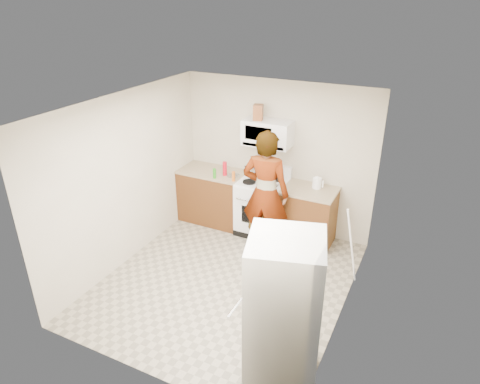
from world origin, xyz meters
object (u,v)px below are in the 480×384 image
Objects in this scene: microwave at (268,133)px; person at (265,194)px; fridge at (283,314)px; saucepan at (258,171)px; kettle at (317,183)px; gas_range at (263,206)px.

microwave is 1.00m from person.
fridge is 3.26m from saucepan.
fridge is 10.25× the size of kettle.
saucepan is at bearing 165.86° from microwave.
person is at bearing 100.93° from fridge.
microwave is at bearing -72.95° from person.
microwave is 4.58× the size of kettle.
person is at bearing -63.53° from gas_range.
microwave is 3.44× the size of saucepan.
kettle reaches higher than saucepan.
microwave is 1.09m from kettle.
fridge reaches higher than saucepan.
gas_range is 3.05m from fridge.
gas_range is 1.49× the size of microwave.
gas_range is 6.81× the size of kettle.
microwave is at bearing -162.99° from kettle.
person is (0.26, -0.64, -0.72)m from microwave.
gas_range is 0.76m from person.
person is at bearing -115.44° from kettle.
person is 2.45m from fridge.
person reaches higher than gas_range.
kettle is at bearing 84.35° from fridge.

